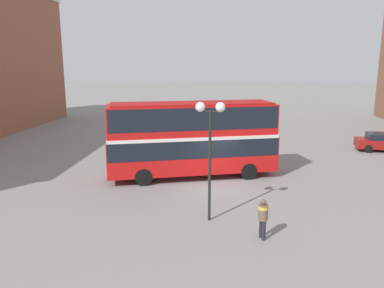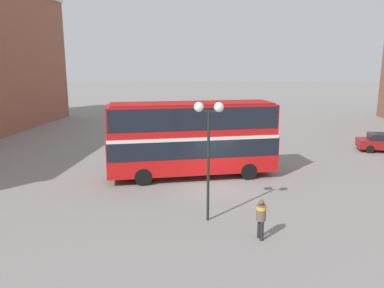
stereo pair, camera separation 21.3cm
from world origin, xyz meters
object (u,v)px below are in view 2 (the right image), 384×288
object	(u,v)px
street_lamp_twin_globe	(209,127)
pedestrian_foreground	(261,215)
parked_car_kerb_near	(384,142)
double_decker_bus	(192,135)

from	to	relation	value
street_lamp_twin_globe	pedestrian_foreground	bearing A→B (deg)	-36.90
pedestrian_foreground	street_lamp_twin_globe	world-z (taller)	street_lamp_twin_globe
pedestrian_foreground	parked_car_kerb_near	distance (m)	19.56
pedestrian_foreground	parked_car_kerb_near	world-z (taller)	pedestrian_foreground
parked_car_kerb_near	pedestrian_foreground	bearing A→B (deg)	-118.08
street_lamp_twin_globe	parked_car_kerb_near	bearing A→B (deg)	47.84
pedestrian_foreground	parked_car_kerb_near	bearing A→B (deg)	-143.91
parked_car_kerb_near	double_decker_bus	bearing A→B (deg)	-144.70
parked_car_kerb_near	street_lamp_twin_globe	size ratio (longest dim) A/B	0.79
double_decker_bus	street_lamp_twin_globe	size ratio (longest dim) A/B	1.98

